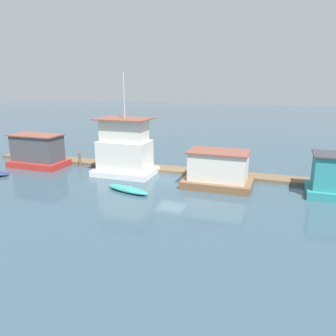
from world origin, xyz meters
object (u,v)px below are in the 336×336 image
at_px(houseboat_white, 125,150).
at_px(dinghy_teal, 128,189).
at_px(houseboat_brown, 218,170).
at_px(houseboat_red, 38,152).
at_px(mooring_post_near_left, 80,159).

xyz_separation_m(houseboat_white, dinghy_teal, (2.44, -4.57, -2.12)).
bearing_deg(houseboat_brown, houseboat_red, 178.59).
bearing_deg(mooring_post_near_left, houseboat_brown, -7.61).
height_order(houseboat_white, mooring_post_near_left, houseboat_white).
bearing_deg(houseboat_red, houseboat_brown, -1.41).
height_order(houseboat_brown, dinghy_teal, houseboat_brown).
relative_size(dinghy_teal, mooring_post_near_left, 2.93).
height_order(dinghy_teal, mooring_post_near_left, mooring_post_near_left).
distance_m(houseboat_brown, dinghy_teal, 7.63).
bearing_deg(houseboat_red, houseboat_white, 1.66).
height_order(houseboat_white, dinghy_teal, houseboat_white).
bearing_deg(houseboat_red, dinghy_teal, -19.34).
relative_size(houseboat_red, houseboat_brown, 1.00).
bearing_deg(mooring_post_near_left, houseboat_white, -11.92).
bearing_deg(mooring_post_near_left, houseboat_red, -158.94).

